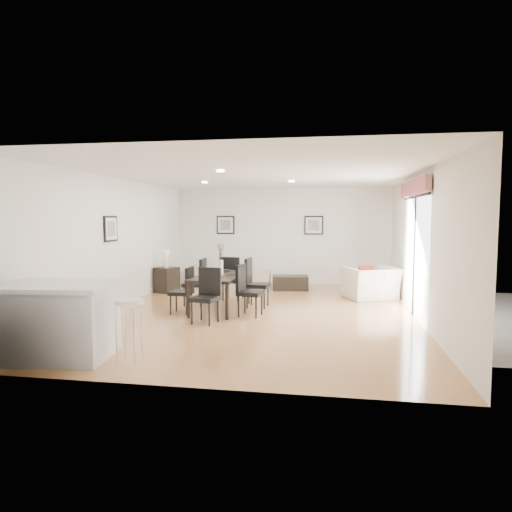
% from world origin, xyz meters
% --- Properties ---
extents(ground, '(8.00, 8.00, 0.00)m').
position_xyz_m(ground, '(0.00, 0.00, 0.00)').
color(ground, '#B57B4A').
rests_on(ground, ground).
extents(wall_back, '(6.00, 0.04, 2.70)m').
position_xyz_m(wall_back, '(0.00, 4.00, 1.35)').
color(wall_back, white).
rests_on(wall_back, ground).
extents(wall_front, '(6.00, 0.04, 2.70)m').
position_xyz_m(wall_front, '(0.00, -4.00, 1.35)').
color(wall_front, white).
rests_on(wall_front, ground).
extents(wall_left, '(0.04, 8.00, 2.70)m').
position_xyz_m(wall_left, '(-3.00, 0.00, 1.35)').
color(wall_left, white).
rests_on(wall_left, ground).
extents(wall_right, '(0.04, 8.00, 2.70)m').
position_xyz_m(wall_right, '(3.00, 0.00, 1.35)').
color(wall_right, white).
rests_on(wall_right, ground).
extents(ceiling, '(6.00, 8.00, 0.02)m').
position_xyz_m(ceiling, '(0.00, 0.00, 2.70)').
color(ceiling, white).
rests_on(ceiling, wall_back).
extents(sofa, '(2.36, 1.08, 0.67)m').
position_xyz_m(sofa, '(-1.30, 2.75, 0.33)').
color(sofa, gray).
rests_on(sofa, ground).
extents(armchair, '(1.43, 1.36, 0.73)m').
position_xyz_m(armchair, '(2.31, 1.96, 0.37)').
color(armchair, beige).
rests_on(armchair, ground).
extents(dining_table, '(0.97, 1.77, 0.72)m').
position_xyz_m(dining_table, '(-0.80, 0.14, 0.64)').
color(dining_table, black).
rests_on(dining_table, ground).
extents(dining_chair_wnear, '(0.42, 0.42, 0.91)m').
position_xyz_m(dining_chair_wnear, '(-1.41, -0.29, 0.51)').
color(dining_chair_wnear, black).
rests_on(dining_chair_wnear, ground).
extents(dining_chair_wfar, '(0.47, 0.47, 1.00)m').
position_xyz_m(dining_chair_wfar, '(-1.40, 0.57, 0.56)').
color(dining_chair_wfar, black).
rests_on(dining_chair_wfar, ground).
extents(dining_chair_enear, '(0.50, 0.50, 0.98)m').
position_xyz_m(dining_chair_enear, '(-0.19, -0.28, 0.55)').
color(dining_chair_enear, black).
rests_on(dining_chair_enear, ground).
extents(dining_chair_efar, '(0.49, 0.49, 1.03)m').
position_xyz_m(dining_chair_efar, '(-0.20, 0.58, 0.57)').
color(dining_chair_efar, black).
rests_on(dining_chair_efar, ground).
extents(dining_chair_head, '(0.52, 0.52, 0.98)m').
position_xyz_m(dining_chair_head, '(-0.78, -0.92, 0.55)').
color(dining_chair_head, black).
rests_on(dining_chair_head, ground).
extents(dining_chair_foot, '(0.50, 0.50, 1.00)m').
position_xyz_m(dining_chair_foot, '(-0.81, 1.20, 0.56)').
color(dining_chair_foot, black).
rests_on(dining_chair_foot, ground).
extents(vase, '(0.83, 1.27, 0.64)m').
position_xyz_m(vase, '(-0.80, 0.14, 0.98)').
color(vase, white).
rests_on(vase, dining_table).
extents(coffee_table, '(0.97, 0.66, 0.36)m').
position_xyz_m(coffee_table, '(0.35, 2.95, 0.18)').
color(coffee_table, black).
rests_on(coffee_table, ground).
extents(side_table, '(0.62, 0.62, 0.63)m').
position_xyz_m(side_table, '(-2.66, 2.03, 0.32)').
color(side_table, black).
rests_on(side_table, ground).
extents(table_lamp, '(0.23, 0.23, 0.44)m').
position_xyz_m(table_lamp, '(-2.65, 2.03, 0.91)').
color(table_lamp, white).
rests_on(table_lamp, side_table).
extents(cushion, '(0.36, 0.19, 0.34)m').
position_xyz_m(cushion, '(2.20, 1.86, 0.59)').
color(cushion, maroon).
rests_on(cushion, armchair).
extents(kitchen_island, '(1.55, 1.26, 1.01)m').
position_xyz_m(kitchen_island, '(-2.18, -3.23, 0.51)').
color(kitchen_island, silver).
rests_on(kitchen_island, ground).
extents(bar_stool, '(0.37, 0.37, 0.81)m').
position_xyz_m(bar_stool, '(-1.19, -3.23, 0.70)').
color(bar_stool, white).
rests_on(bar_stool, ground).
extents(framed_print_back_left, '(0.52, 0.04, 0.52)m').
position_xyz_m(framed_print_back_left, '(-1.60, 3.97, 1.65)').
color(framed_print_back_left, black).
rests_on(framed_print_back_left, wall_back).
extents(framed_print_back_right, '(0.52, 0.04, 0.52)m').
position_xyz_m(framed_print_back_right, '(0.90, 3.97, 1.65)').
color(framed_print_back_right, black).
rests_on(framed_print_back_right, wall_back).
extents(framed_print_left_wall, '(0.04, 0.52, 0.52)m').
position_xyz_m(framed_print_left_wall, '(-2.97, -0.20, 1.65)').
color(framed_print_left_wall, black).
rests_on(framed_print_left_wall, wall_left).
extents(sliding_door, '(0.12, 2.70, 2.57)m').
position_xyz_m(sliding_door, '(2.96, 0.30, 1.66)').
color(sliding_door, white).
rests_on(sliding_door, wall_right).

